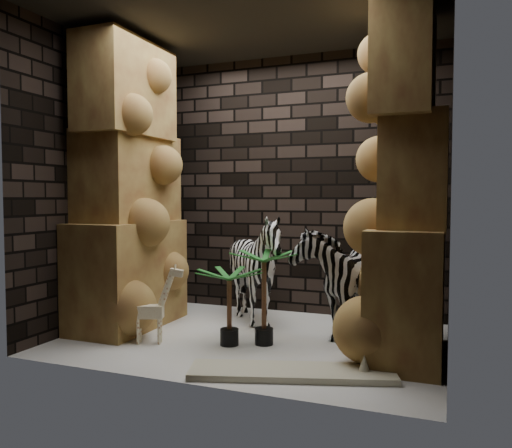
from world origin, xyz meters
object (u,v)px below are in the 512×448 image
at_px(palm_front, 264,297).
at_px(surfboard, 292,372).
at_px(palm_back, 229,307).
at_px(zebra_left, 256,275).
at_px(giraffe_toy, 149,303).
at_px(zebra_right, 341,270).

distance_m(palm_front, surfboard, 0.93).
xyz_separation_m(palm_front, palm_back, (-0.29, -0.13, -0.08)).
bearing_deg(surfboard, palm_front, 107.69).
height_order(palm_front, palm_back, palm_front).
relative_size(zebra_left, giraffe_toy, 1.55).
distance_m(giraffe_toy, palm_back, 0.75).
distance_m(giraffe_toy, surfboard, 1.56).
xyz_separation_m(giraffe_toy, palm_back, (0.71, 0.22, -0.02)).
bearing_deg(zebra_right, palm_back, -132.85).
relative_size(palm_back, surfboard, 0.46).
height_order(giraffe_toy, palm_front, palm_front).
relative_size(giraffe_toy, palm_back, 1.06).
bearing_deg(zebra_right, palm_front, -127.25).
bearing_deg(zebra_left, zebra_right, -1.23).
bearing_deg(giraffe_toy, palm_back, -2.50).
bearing_deg(zebra_right, surfboard, -87.44).
distance_m(giraffe_toy, palm_front, 1.07).
height_order(zebra_left, surfboard, zebra_left).
bearing_deg(palm_front, giraffe_toy, -160.65).
bearing_deg(palm_back, zebra_left, 92.86).
distance_m(zebra_left, palm_front, 0.74).
relative_size(zebra_left, palm_front, 1.34).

